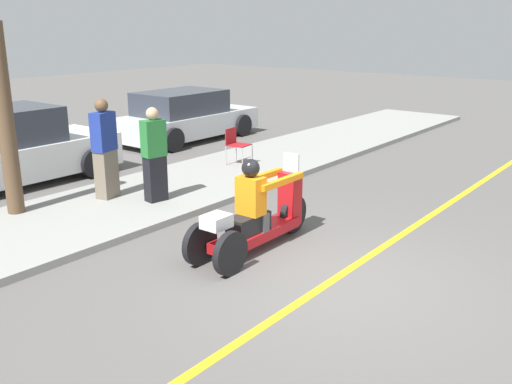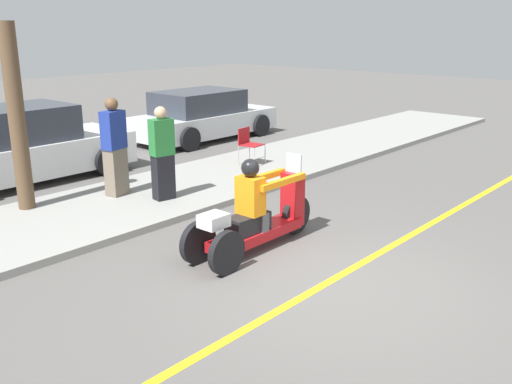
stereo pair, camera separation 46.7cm
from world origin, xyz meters
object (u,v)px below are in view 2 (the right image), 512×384
at_px(spectator_near_curb, 162,155).
at_px(tree_trunk, 17,118).
at_px(folding_chair_set_back, 248,142).
at_px(spectator_end_of_line, 115,149).
at_px(parked_car_lot_far, 202,116).
at_px(motorcycle_trike, 255,218).
at_px(parked_car_lot_center, 17,148).

height_order(spectator_near_curb, tree_trunk, tree_trunk).
bearing_deg(folding_chair_set_back, tree_trunk, 172.24).
xyz_separation_m(spectator_end_of_line, parked_car_lot_far, (5.19, 3.17, -0.33)).
bearing_deg(spectator_near_curb, spectator_end_of_line, 115.65).
height_order(motorcycle_trike, parked_car_lot_far, parked_car_lot_far).
distance_m(spectator_end_of_line, parked_car_lot_center, 2.72).
height_order(motorcycle_trike, spectator_near_curb, spectator_near_curb).
distance_m(spectator_near_curb, parked_car_lot_far, 6.26).
xyz_separation_m(motorcycle_trike, tree_trunk, (-1.42, 4.09, 1.19)).
bearing_deg(motorcycle_trike, folding_chair_set_back, 43.51).
height_order(parked_car_lot_far, tree_trunk, tree_trunk).
height_order(spectator_near_curb, spectator_end_of_line, spectator_end_of_line).
relative_size(motorcycle_trike, parked_car_lot_center, 0.53).
distance_m(folding_chair_set_back, parked_car_lot_center, 4.95).
distance_m(folding_chair_set_back, parked_car_lot_far, 3.75).
bearing_deg(spectator_near_curb, motorcycle_trike, -100.90).
distance_m(parked_car_lot_far, tree_trunk, 7.30).
bearing_deg(spectator_near_curb, folding_chair_set_back, 12.82).
bearing_deg(folding_chair_set_back, parked_car_lot_center, 145.40).
relative_size(spectator_end_of_line, folding_chair_set_back, 2.23).
xyz_separation_m(spectator_end_of_line, parked_car_lot_center, (-0.59, 2.64, -0.25)).
relative_size(spectator_near_curb, folding_chair_set_back, 2.08).
relative_size(spectator_near_curb, spectator_end_of_line, 0.93).
height_order(spectator_end_of_line, parked_car_lot_center, spectator_end_of_line).
bearing_deg(spectator_end_of_line, spectator_near_curb, -64.35).
bearing_deg(motorcycle_trike, tree_trunk, 109.16).
distance_m(spectator_near_curb, parked_car_lot_center, 3.65).
relative_size(motorcycle_trike, spectator_near_curb, 1.45).
relative_size(parked_car_lot_center, parked_car_lot_far, 1.06).
height_order(folding_chair_set_back, tree_trunk, tree_trunk).
bearing_deg(spectator_end_of_line, folding_chair_set_back, -2.71).
relative_size(motorcycle_trike, folding_chair_set_back, 3.01).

